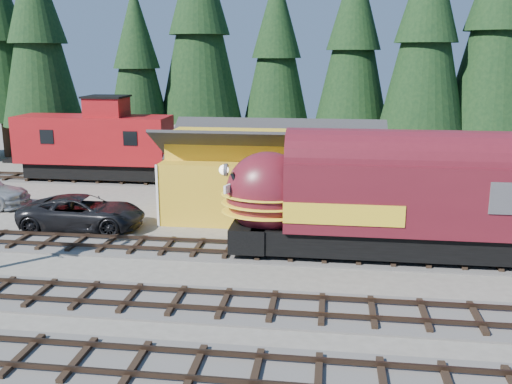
# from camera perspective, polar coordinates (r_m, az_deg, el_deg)

# --- Properties ---
(ground) EXTENTS (120.00, 120.00, 0.00)m
(ground) POSITION_cam_1_polar(r_m,az_deg,el_deg) (23.22, -0.83, -9.39)
(ground) COLOR #6B665B
(ground) RESTS_ON ground
(track_siding) EXTENTS (68.00, 3.20, 0.33)m
(track_siding) POSITION_cam_1_polar(r_m,az_deg,el_deg) (27.56, 21.67, -6.48)
(track_siding) COLOR #4C4947
(track_siding) RESTS_ON ground
(track_spur) EXTENTS (32.00, 3.20, 0.33)m
(track_spur) POSITION_cam_1_polar(r_m,az_deg,el_deg) (42.26, -10.71, 1.04)
(track_spur) COLOR #4C4947
(track_spur) RESTS_ON ground
(depot) EXTENTS (12.80, 7.00, 5.30)m
(depot) POSITION_cam_1_polar(r_m,az_deg,el_deg) (32.38, 1.88, 2.72)
(depot) COLOR orange
(depot) RESTS_ON ground
(conifer_backdrop) EXTENTS (79.86, 23.99, 17.59)m
(conifer_backdrop) POSITION_cam_1_polar(r_m,az_deg,el_deg) (45.81, 5.66, 15.24)
(conifer_backdrop) COLOR black
(conifer_backdrop) RESTS_ON ground
(locomotive) EXTENTS (16.49, 3.28, 4.48)m
(locomotive) POSITION_cam_1_polar(r_m,az_deg,el_deg) (26.13, 13.95, -1.12)
(locomotive) COLOR black
(locomotive) RESTS_ON ground
(caboose) EXTENTS (11.10, 3.22, 5.77)m
(caboose) POSITION_cam_1_polar(r_m,az_deg,el_deg) (43.15, -15.80, 4.76)
(caboose) COLOR black
(caboose) RESTS_ON ground
(pickup_truck_a) EXTENTS (6.67, 3.43, 1.80)m
(pickup_truck_a) POSITION_cam_1_polar(r_m,az_deg,el_deg) (31.63, -16.93, -1.97)
(pickup_truck_a) COLOR black
(pickup_truck_a) RESTS_ON ground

